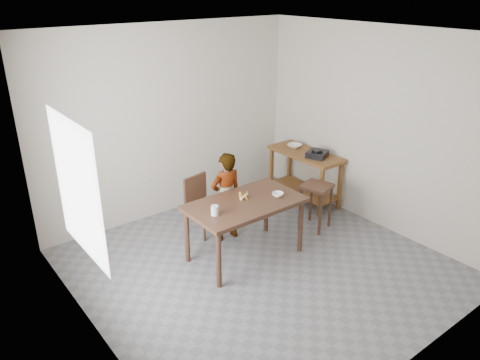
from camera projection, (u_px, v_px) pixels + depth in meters
floor at (260, 267)px, 5.67m from camera, size 4.00×4.00×0.04m
ceiling at (265, 32)px, 4.59m from camera, size 4.00×4.00×0.04m
wall_back at (170, 122)px, 6.60m from camera, size 4.00×0.04×2.70m
wall_front at (429, 235)px, 3.66m from camera, size 4.00×0.04×2.70m
wall_left at (82, 214)px, 3.99m from camera, size 0.04×4.00×2.70m
wall_right at (377, 129)px, 6.27m from camera, size 0.04×4.00×2.70m
window_pane at (77, 189)px, 4.10m from camera, size 0.02×1.10×1.30m
dining_table at (245, 229)px, 5.73m from camera, size 1.40×0.80×0.75m
prep_counter at (304, 177)px, 7.20m from camera, size 0.50×1.20×0.80m
child at (226, 197)px, 6.06m from camera, size 0.46×0.33×1.21m
dining_chair at (204, 206)px, 6.27m from camera, size 0.44×0.44×0.79m
stool at (315, 206)px, 6.43m from camera, size 0.45×0.45×0.65m
glass_tumbler at (215, 210)px, 5.25m from camera, size 0.10×0.10×0.11m
small_bowl at (278, 194)px, 5.72m from camera, size 0.19×0.19×0.05m
banana at (244, 196)px, 5.66m from camera, size 0.19×0.16×0.06m
serving_bowl at (295, 146)px, 7.24m from camera, size 0.26×0.26×0.05m
gas_burner at (317, 154)px, 6.84m from camera, size 0.36×0.36×0.09m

